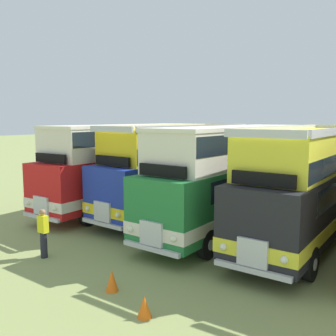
{
  "coord_description": "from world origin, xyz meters",
  "views": [
    {
      "loc": [
        0.76,
        -15.31,
        4.82
      ],
      "look_at": [
        -10.1,
        -0.23,
        2.39
      ],
      "focal_mm": 40.49,
      "sensor_mm": 36.0,
      "label": 1
    }
  ],
  "objects_px": {
    "bus_third_in_row": "(232,172)",
    "marshal_person": "(43,233)",
    "cone_far_end": "(144,307)",
    "bus_fourth_in_row": "(312,181)",
    "cone_near_end": "(112,280)",
    "bus_first_in_row": "(129,161)",
    "bus_second_in_row": "(179,168)"
  },
  "relations": [
    {
      "from": "bus_first_in_row",
      "to": "bus_third_in_row",
      "type": "xyz_separation_m",
      "value": [
        6.59,
        -0.61,
        -0.0
      ]
    },
    {
      "from": "marshal_person",
      "to": "cone_near_end",
      "type": "bearing_deg",
      "value": -7.69
    },
    {
      "from": "cone_near_end",
      "to": "bus_third_in_row",
      "type": "bearing_deg",
      "value": 91.15
    },
    {
      "from": "bus_third_in_row",
      "to": "cone_far_end",
      "type": "bearing_deg",
      "value": -77.83
    },
    {
      "from": "bus_third_in_row",
      "to": "cone_near_end",
      "type": "relative_size",
      "value": 17.79
    },
    {
      "from": "cone_far_end",
      "to": "marshal_person",
      "type": "height_order",
      "value": "marshal_person"
    },
    {
      "from": "bus_first_in_row",
      "to": "bus_fourth_in_row",
      "type": "distance_m",
      "value": 9.89
    },
    {
      "from": "bus_second_in_row",
      "to": "marshal_person",
      "type": "distance_m",
      "value": 8.11
    },
    {
      "from": "cone_near_end",
      "to": "bus_fourth_in_row",
      "type": "bearing_deg",
      "value": 68.95
    },
    {
      "from": "bus_fourth_in_row",
      "to": "cone_near_end",
      "type": "distance_m",
      "value": 8.97
    },
    {
      "from": "bus_first_in_row",
      "to": "cone_near_end",
      "type": "xyz_separation_m",
      "value": [
        6.75,
        -8.36,
        -2.16
      ]
    },
    {
      "from": "bus_third_in_row",
      "to": "cone_far_end",
      "type": "xyz_separation_m",
      "value": [
        1.8,
        -8.32,
        -2.2
      ]
    },
    {
      "from": "cone_far_end",
      "to": "bus_third_in_row",
      "type": "bearing_deg",
      "value": 102.17
    },
    {
      "from": "bus_second_in_row",
      "to": "marshal_person",
      "type": "xyz_separation_m",
      "value": [
        -0.31,
        -7.97,
        -1.47
      ]
    },
    {
      "from": "bus_first_in_row",
      "to": "bus_third_in_row",
      "type": "height_order",
      "value": "same"
    },
    {
      "from": "bus_first_in_row",
      "to": "cone_far_end",
      "type": "xyz_separation_m",
      "value": [
        8.39,
        -8.93,
        -2.2
      ]
    },
    {
      "from": "marshal_person",
      "to": "bus_second_in_row",
      "type": "bearing_deg",
      "value": 87.74
    },
    {
      "from": "bus_fourth_in_row",
      "to": "cone_near_end",
      "type": "height_order",
      "value": "bus_fourth_in_row"
    },
    {
      "from": "bus_fourth_in_row",
      "to": "cone_near_end",
      "type": "bearing_deg",
      "value": -111.05
    },
    {
      "from": "bus_second_in_row",
      "to": "marshal_person",
      "type": "height_order",
      "value": "bus_second_in_row"
    },
    {
      "from": "bus_first_in_row",
      "to": "marshal_person",
      "type": "xyz_separation_m",
      "value": [
        2.99,
        -7.86,
        -1.59
      ]
    },
    {
      "from": "cone_far_end",
      "to": "cone_near_end",
      "type": "bearing_deg",
      "value": 160.89
    },
    {
      "from": "bus_third_in_row",
      "to": "cone_near_end",
      "type": "bearing_deg",
      "value": -88.85
    },
    {
      "from": "bus_fourth_in_row",
      "to": "marshal_person",
      "type": "xyz_separation_m",
      "value": [
        -6.9,
        -7.64,
        -1.48
      ]
    },
    {
      "from": "bus_second_in_row",
      "to": "bus_third_in_row",
      "type": "xyz_separation_m",
      "value": [
        3.29,
        -0.72,
        0.12
      ]
    },
    {
      "from": "bus_second_in_row",
      "to": "bus_fourth_in_row",
      "type": "xyz_separation_m",
      "value": [
        6.58,
        -0.33,
        0.01
      ]
    },
    {
      "from": "bus_third_in_row",
      "to": "marshal_person",
      "type": "height_order",
      "value": "bus_third_in_row"
    },
    {
      "from": "bus_fourth_in_row",
      "to": "marshal_person",
      "type": "bearing_deg",
      "value": -132.06
    },
    {
      "from": "bus_second_in_row",
      "to": "cone_near_end",
      "type": "height_order",
      "value": "bus_second_in_row"
    },
    {
      "from": "bus_first_in_row",
      "to": "cone_near_end",
      "type": "distance_m",
      "value": 10.96
    },
    {
      "from": "bus_second_in_row",
      "to": "bus_fourth_in_row",
      "type": "relative_size",
      "value": 0.91
    },
    {
      "from": "bus_first_in_row",
      "to": "marshal_person",
      "type": "bearing_deg",
      "value": -69.19
    }
  ]
}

